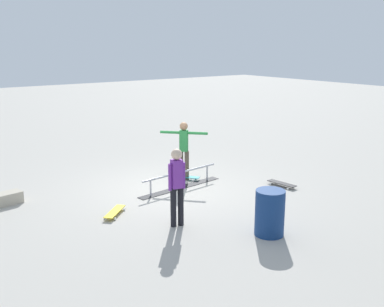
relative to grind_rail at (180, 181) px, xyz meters
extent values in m
plane|color=#ADA89E|center=(0.30, -0.09, -0.19)|extent=(60.00, 60.00, 0.00)
cube|color=black|center=(0.00, 0.00, -0.18)|extent=(2.55, 0.53, 0.01)
cylinder|color=#B7B7BC|center=(-0.95, -0.11, 0.02)|extent=(0.04, 0.04, 0.41)
cylinder|color=#B7B7BC|center=(0.95, 0.11, 0.02)|extent=(0.04, 0.04, 0.41)
cylinder|color=#B7B7BC|center=(0.00, 0.00, 0.22)|extent=(2.37, 0.33, 0.05)
cylinder|color=brown|center=(-0.52, -0.46, 0.21)|extent=(0.16, 0.16, 0.80)
cylinder|color=brown|center=(-0.42, -0.57, 0.21)|extent=(0.16, 0.16, 0.80)
cube|color=#2D8C42|center=(-0.47, -0.52, 0.89)|extent=(0.28, 0.28, 0.56)
sphere|color=#A87A56|center=(-0.47, -0.52, 1.28)|extent=(0.22, 0.22, 0.22)
cylinder|color=#2D8C42|center=(-0.72, -0.25, 1.10)|extent=(0.42, 0.44, 0.07)
cylinder|color=#2D8C42|center=(-0.22, -0.78, 1.10)|extent=(0.42, 0.44, 0.07)
cube|color=teal|center=(-0.50, -0.52, -0.11)|extent=(0.64, 0.76, 0.02)
cylinder|color=white|center=(-0.25, -0.67, -0.16)|extent=(0.06, 0.06, 0.05)
cylinder|color=white|center=(-0.43, -0.81, -0.16)|extent=(0.06, 0.06, 0.05)
cylinder|color=white|center=(-0.57, -0.23, -0.16)|extent=(0.06, 0.06, 0.05)
cylinder|color=white|center=(-0.76, -0.37, -0.16)|extent=(0.06, 0.06, 0.05)
cylinder|color=black|center=(1.52, 1.95, 0.22)|extent=(0.14, 0.14, 0.81)
cylinder|color=black|center=(1.36, 1.99, 0.22)|extent=(0.14, 0.14, 0.81)
cube|color=purple|center=(1.44, 1.97, 0.90)|extent=(0.24, 0.22, 0.57)
sphere|color=beige|center=(1.44, 1.97, 1.30)|extent=(0.22, 0.22, 0.22)
cylinder|color=purple|center=(1.58, 1.94, 0.85)|extent=(0.09, 0.09, 0.54)
cylinder|color=purple|center=(1.30, 2.00, 0.85)|extent=(0.09, 0.09, 0.54)
cube|color=black|center=(-2.19, 1.43, -0.11)|extent=(0.29, 0.82, 0.02)
cylinder|color=white|center=(-2.33, 1.69, -0.16)|extent=(0.04, 0.06, 0.05)
cylinder|color=white|center=(-2.10, 1.71, -0.16)|extent=(0.04, 0.06, 0.05)
cylinder|color=white|center=(-2.27, 1.15, -0.16)|extent=(0.04, 0.06, 0.05)
cylinder|color=white|center=(-2.04, 1.17, -0.16)|extent=(0.04, 0.06, 0.05)
cube|color=yellow|center=(2.20, 0.70, -0.11)|extent=(0.73, 0.68, 0.02)
cylinder|color=white|center=(2.32, 0.97, -0.16)|extent=(0.06, 0.06, 0.05)
cylinder|color=white|center=(2.48, 0.80, -0.16)|extent=(0.06, 0.06, 0.05)
cylinder|color=white|center=(1.92, 0.61, -0.16)|extent=(0.06, 0.06, 0.05)
cylinder|color=white|center=(2.07, 0.44, -0.16)|extent=(0.06, 0.06, 0.05)
cylinder|color=navy|center=(0.25, 3.37, 0.26)|extent=(0.56, 0.56, 0.89)
camera|label=1|loc=(6.18, 9.01, 3.41)|focal=42.10mm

